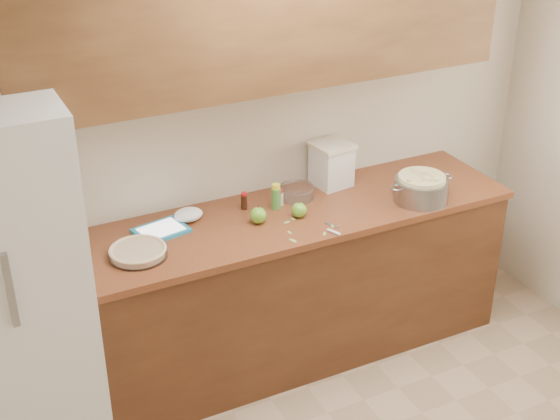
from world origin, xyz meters
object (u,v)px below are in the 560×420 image
pie (138,252)px  flour_canister (331,164)px  colander (421,189)px  tablet (161,230)px

pie → flour_canister: bearing=12.8°
pie → colander: (1.59, -0.11, 0.05)m
colander → tablet: (-1.41, 0.29, -0.06)m
pie → tablet: (0.18, 0.18, -0.02)m
pie → tablet: size_ratio=1.00×
tablet → colander: bearing=-23.0°
pie → colander: size_ratio=0.73×
colander → flour_canister: size_ratio=1.55×
pie → tablet: 0.25m
colander → tablet: bearing=168.2°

